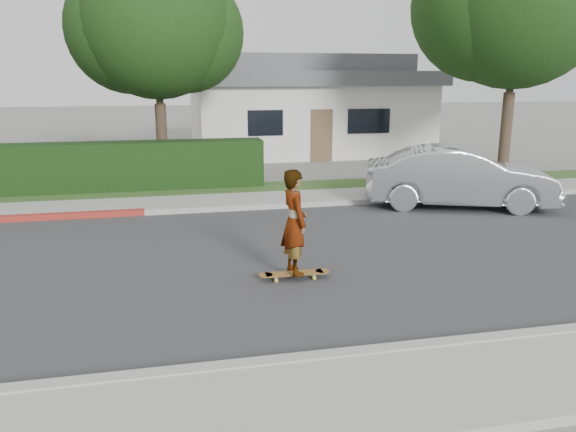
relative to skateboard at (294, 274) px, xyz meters
name	(u,v)px	position (x,y,z in m)	size (l,w,h in m)	color
ground	(80,272)	(-3.63, 1.17, -0.11)	(120.00, 120.00, 0.00)	slate
road	(80,272)	(-3.63, 1.17, -0.10)	(60.00, 8.00, 0.01)	#2D2D30
curb_near	(27,391)	(-3.63, -2.93, -0.03)	(60.00, 0.20, 0.15)	#9E9E99
curb_far	(103,214)	(-3.63, 5.27, -0.03)	(60.00, 0.20, 0.15)	#9E9E99
sidewalk_far	(106,207)	(-3.63, 6.17, -0.05)	(60.00, 1.60, 0.12)	gray
planting_strip	(111,195)	(-3.63, 7.77, -0.06)	(60.00, 1.60, 0.10)	#2D4C1E
hedge	(2,171)	(-6.63, 8.37, 0.64)	(15.00, 1.00, 1.50)	black
tree_center	(155,27)	(-2.15, 10.36, 4.80)	(5.66, 4.84, 7.44)	#33261C
tree_right	(514,2)	(8.85, 7.86, 5.52)	(6.32, 5.60, 8.56)	#33261C
house	(303,105)	(4.37, 17.17, 1.99)	(10.60, 8.60, 4.30)	beige
skateboard	(294,274)	(0.00, 0.00, 0.00)	(1.24, 0.26, 0.11)	gold
skateboarder	(294,222)	(0.00, 0.00, 0.91)	(0.65, 0.43, 1.78)	white
car_silver	(459,178)	(5.47, 4.41, 0.69)	(1.69, 4.85, 1.60)	#B2B4BA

